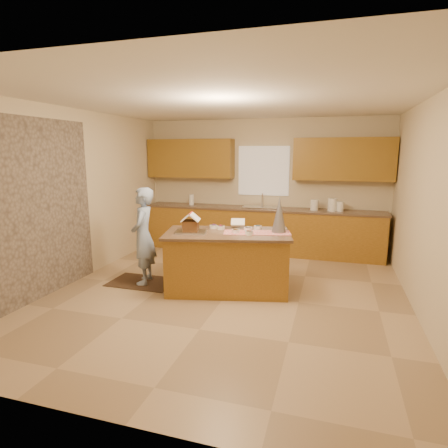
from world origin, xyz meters
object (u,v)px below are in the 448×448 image
at_px(island_base, 227,263).
at_px(gingerbread_house, 191,224).
at_px(tinsel_tree, 279,214).
at_px(boy, 143,236).

distance_m(island_base, gingerbread_house, 0.79).
height_order(island_base, gingerbread_house, gingerbread_house).
height_order(tinsel_tree, boy, boy).
xyz_separation_m(island_base, boy, (-1.33, -0.08, 0.34)).
xyz_separation_m(tinsel_tree, gingerbread_house, (-1.22, -0.38, -0.14)).
relative_size(island_base, gingerbread_house, 5.39).
relative_size(tinsel_tree, boy, 0.35).
bearing_deg(gingerbread_house, island_base, 18.13).
bearing_deg(tinsel_tree, gingerbread_house, -162.76).
bearing_deg(island_base, gingerbread_house, -174.81).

